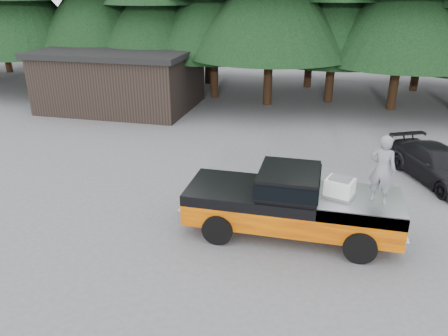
% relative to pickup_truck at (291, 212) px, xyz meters
% --- Properties ---
extents(ground, '(120.00, 120.00, 0.00)m').
position_rel_pickup_truck_xyz_m(ground, '(-1.79, -0.12, -0.67)').
color(ground, '#4E4E50').
rests_on(ground, ground).
extents(pickup_truck, '(6.00, 2.04, 1.33)m').
position_rel_pickup_truck_xyz_m(pickup_truck, '(0.00, 0.00, 0.00)').
color(pickup_truck, orange).
rests_on(pickup_truck, ground).
extents(truck_cab, '(1.66, 1.90, 0.59)m').
position_rel_pickup_truck_xyz_m(truck_cab, '(-0.10, 0.00, 0.96)').
color(truck_cab, black).
rests_on(truck_cab, pickup_truck).
extents(air_compressor, '(0.84, 0.76, 0.48)m').
position_rel_pickup_truck_xyz_m(air_compressor, '(1.24, -0.07, 0.90)').
color(air_compressor, silver).
rests_on(air_compressor, pickup_truck).
extents(man_on_bed, '(0.77, 0.64, 1.81)m').
position_rel_pickup_truck_xyz_m(man_on_bed, '(2.21, -0.15, 1.57)').
color(man_on_bed, slate).
rests_on(man_on_bed, pickup_truck).
extents(parked_car, '(3.38, 4.58, 1.23)m').
position_rel_pickup_truck_xyz_m(parked_car, '(4.74, 4.85, -0.05)').
color(parked_car, black).
rests_on(parked_car, ground).
extents(utility_building, '(8.40, 6.40, 3.30)m').
position_rel_pickup_truck_xyz_m(utility_building, '(-10.79, 11.88, 1.00)').
color(utility_building, black).
rests_on(utility_building, ground).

